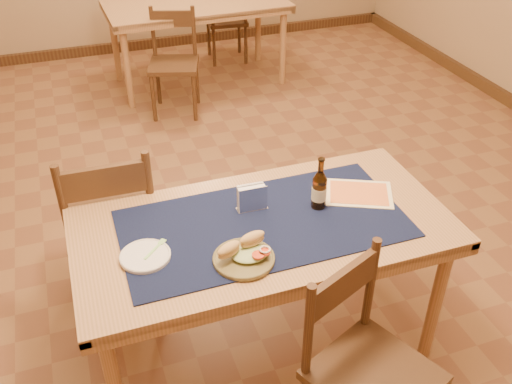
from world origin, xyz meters
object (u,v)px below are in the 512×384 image
object	(u,v)px
back_table	(196,12)
chair_main_far	(112,223)
chair_main_near	(366,366)
main_table	(264,239)
beer_bottle	(319,189)
sandwich_plate	(245,254)
napkin_holder	(252,198)

from	to	relation	value
back_table	chair_main_far	size ratio (longest dim) A/B	1.67
chair_main_near	main_table	bearing A→B (deg)	107.42
back_table	beer_bottle	distance (m)	3.20
sandwich_plate	beer_bottle	world-z (taller)	beer_bottle
chair_main_near	beer_bottle	size ratio (longest dim) A/B	3.65
back_table	chair_main_near	world-z (taller)	chair_main_near
chair_main_far	chair_main_near	size ratio (longest dim) A/B	1.07
main_table	napkin_holder	world-z (taller)	napkin_holder
chair_main_near	napkin_holder	world-z (taller)	chair_main_near
main_table	back_table	world-z (taller)	same
back_table	sandwich_plate	xyz separation A→B (m)	(-0.67, -3.41, 0.11)
chair_main_near	back_table	bearing A→B (deg)	85.04
chair_main_far	napkin_holder	world-z (taller)	chair_main_far
main_table	chair_main_near	size ratio (longest dim) A/B	1.78
main_table	chair_main_near	distance (m)	0.67
main_table	napkin_holder	distance (m)	0.18
chair_main_far	napkin_holder	bearing A→B (deg)	-37.32
chair_main_near	sandwich_plate	bearing A→B (deg)	129.13
chair_main_far	chair_main_near	world-z (taller)	chair_main_far
beer_bottle	napkin_holder	size ratio (longest dim) A/B	1.80
sandwich_plate	napkin_holder	xyz separation A→B (m)	(0.14, 0.31, 0.03)
back_table	sandwich_plate	bearing A→B (deg)	-101.16
sandwich_plate	beer_bottle	distance (m)	0.48
back_table	chair_main_far	bearing A→B (deg)	-112.88
back_table	beer_bottle	bearing A→B (deg)	-94.63
main_table	chair_main_near	xyz separation A→B (m)	(0.19, -0.61, -0.20)
chair_main_far	napkin_holder	distance (m)	0.80
chair_main_near	napkin_holder	bearing A→B (deg)	105.84
back_table	beer_bottle	world-z (taller)	beer_bottle
chair_main_near	napkin_holder	distance (m)	0.83
chair_main_far	sandwich_plate	xyz separation A→B (m)	(0.45, -0.75, 0.28)
main_table	beer_bottle	world-z (taller)	beer_bottle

